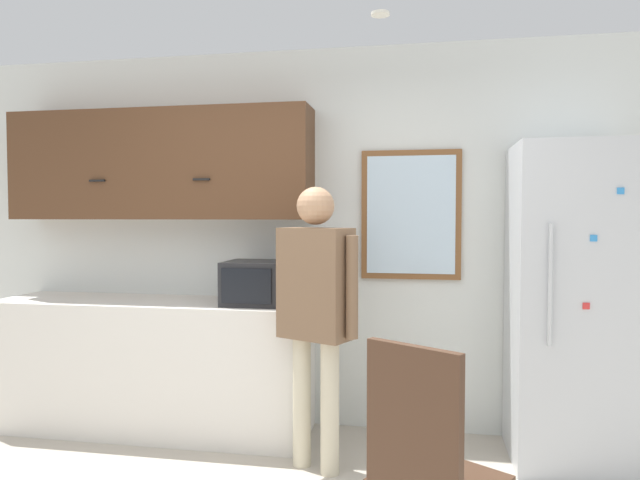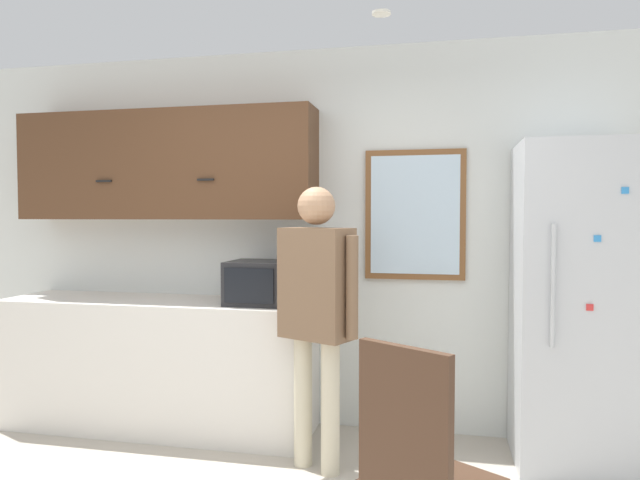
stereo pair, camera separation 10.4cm
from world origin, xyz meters
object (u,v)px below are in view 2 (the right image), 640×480
Objects in this scene: microwave at (264,282)px; person at (316,298)px; refrigerator at (575,305)px; chair at (420,464)px.

microwave is 0.60m from person.
refrigerator is (1.51, 0.40, -0.05)m from person.
microwave is at bearing -21.15° from chair.
chair is at bearing -120.55° from refrigerator.
person reaches higher than chair.
microwave is 1.96m from refrigerator.
person is 0.86× the size of refrigerator.
person is at bearing -41.72° from microwave.
person is 1.33m from chair.
person is at bearing -26.69° from chair.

